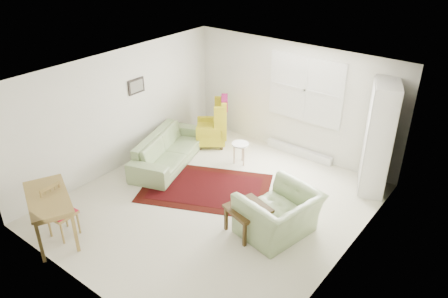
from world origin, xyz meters
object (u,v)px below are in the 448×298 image
Objects in this scene: wingback_chair at (211,121)px; desk at (52,216)px; sofa at (168,144)px; stool at (240,153)px; cabinet at (379,138)px; armchair at (279,210)px; desk_chair at (61,212)px; coffee_table at (248,219)px.

wingback_chair is 4.21m from desk.
sofa is 1.25m from wingback_chair.
stool is 2.87m from cabinet.
cabinet reaches higher than wingback_chair.
armchair is 1.02× the size of wingback_chair.
desk_chair is at bearing 44.02° from desk.
wingback_chair is 1.16m from stool.
coffee_table is at bearing 12.52° from wingback_chair.
wingback_chair is at bearing 90.57° from desk.
wingback_chair is at bearing 140.01° from coffee_table.
desk_chair reaches higher than coffee_table.
armchair is 1.31× the size of desk_chair.
sofa is at bearing 94.27° from desk.
wingback_chair is (-2.97, 1.86, 0.12)m from armchair.
cabinet is (3.69, 0.49, 0.50)m from wingback_chair.
stool is (-1.91, 1.55, -0.23)m from armchair.
coffee_table is (2.55, -2.14, -0.34)m from wingback_chair.
cabinet reaches higher than stool.
coffee_table is (2.73, -0.92, -0.19)m from sofa.
coffee_table is 0.29× the size of cabinet.
cabinet reaches higher than armchair.
coffee_table is (-0.42, -0.28, -0.22)m from armchair.
armchair is 2.53m from cabinet.
sofa is 2.89m from desk_chair.
wingback_chair reaches higher than coffee_table.
desk_chair is at bearing -103.38° from stool.
desk is at bearing -39.58° from armchair.
armchair is 2.47m from stool.
sofa is 2.39× the size of desk_chair.
cabinet is 5.99m from desk.
desk reaches higher than coffee_table.
armchair is 3.59m from desk_chair.
coffee_table is 1.27× the size of stool.
coffee_table is at bearing 39.53° from desk.
armchair is (3.15, -0.63, 0.03)m from sofa.
cabinet is 1.75× the size of desk.
stool is 0.53× the size of desk_chair.
desk_chair is at bearing -140.71° from coffee_table.
sofa is 1.56m from stool.
wingback_chair reaches higher than desk_chair.
stool is at bearing -117.40° from armchair.
coffee_table is 3.25m from desk.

